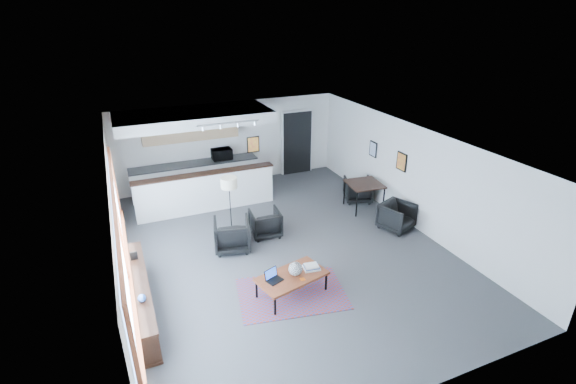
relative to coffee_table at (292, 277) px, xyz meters
name	(u,v)px	position (x,y,z in m)	size (l,w,h in m)	color
room	(284,198)	(0.53, 1.64, 0.89)	(7.02, 9.02, 2.62)	#464648
window	(121,243)	(-2.94, 0.74, 1.05)	(0.10, 5.95, 1.66)	#8CBFFF
console	(141,298)	(-2.77, 0.59, -0.08)	(0.35, 3.00, 0.80)	black
kitchenette	(196,153)	(-0.67, 5.35, 0.97)	(4.20, 1.96, 2.60)	white
doorway	(297,142)	(2.83, 6.06, 0.67)	(1.10, 0.12, 2.15)	black
track_light	(229,124)	(-0.06, 3.84, 2.12)	(1.60, 0.07, 0.15)	silver
wall_art_lower	(402,162)	(4.00, 2.04, 1.14)	(0.03, 0.38, 0.48)	black
wall_art_upper	(373,149)	(4.00, 3.34, 1.09)	(0.03, 0.34, 0.44)	black
kilim_rug	(292,293)	(0.00, 0.00, -0.40)	(2.32, 1.79, 0.01)	#5E3349
coffee_table	(292,277)	(0.00, 0.00, 0.00)	(1.49, 1.03, 0.44)	brown
laptop	(273,277)	(-0.39, 0.02, 0.10)	(0.37, 0.34, 0.21)	black
ceramic_pot	(295,269)	(0.07, -0.01, 0.17)	(0.28, 0.28, 0.28)	gray
book_stack	(311,267)	(0.45, 0.05, 0.08)	(0.35, 0.30, 0.10)	silver
coaster	(303,279)	(0.14, -0.20, 0.04)	(0.10, 0.10, 0.01)	#E5590C
armchair_left	(232,233)	(-0.60, 2.11, 0.00)	(0.80, 0.75, 0.82)	black
armchair_right	(265,222)	(0.34, 2.41, -0.04)	(0.71, 0.66, 0.73)	black
floor_lamp	(229,185)	(-0.36, 3.03, 0.83)	(0.49, 0.49, 1.43)	black
dining_table	(364,186)	(3.39, 2.75, 0.29)	(1.00, 1.00, 0.77)	black
dining_chair_near	(397,217)	(3.53, 1.40, -0.08)	(0.64, 0.60, 0.65)	black
dining_chair_far	(358,190)	(3.53, 3.26, -0.08)	(0.63, 0.59, 0.65)	black
microwave	(222,153)	(0.17, 5.79, 0.72)	(0.60, 0.33, 0.40)	black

